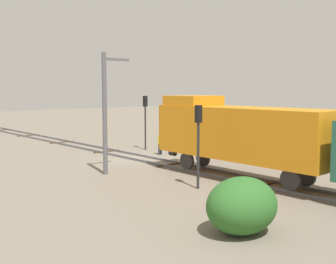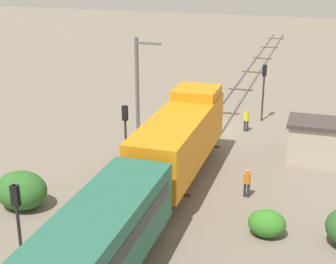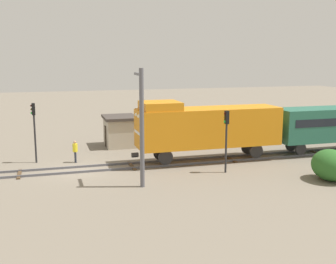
# 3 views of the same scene
# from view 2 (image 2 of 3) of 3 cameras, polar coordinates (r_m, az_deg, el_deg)

# --- Properties ---
(ground_plane) EXTENTS (142.03, 142.03, 0.00)m
(ground_plane) POSITION_cam_2_polar(r_m,az_deg,el_deg) (40.05, 5.23, 0.45)
(ground_plane) COLOR #756B5B
(railway_track) EXTENTS (2.40, 94.68, 0.16)m
(railway_track) POSITION_cam_2_polar(r_m,az_deg,el_deg) (40.02, 5.23, 0.55)
(railway_track) COLOR #595960
(railway_track) RESTS_ON ground
(locomotive) EXTENTS (2.90, 11.60, 4.60)m
(locomotive) POSITION_cam_2_polar(r_m,az_deg,el_deg) (30.14, 1.39, -0.46)
(locomotive) COLOR orange
(locomotive) RESTS_ON railway_track
(traffic_signal_near) EXTENTS (0.32, 0.34, 4.58)m
(traffic_signal_near) POSITION_cam_2_polar(r_m,az_deg,el_deg) (41.38, 10.58, 5.41)
(traffic_signal_near) COLOR #262628
(traffic_signal_near) RESTS_ON ground
(traffic_signal_mid) EXTENTS (0.32, 0.34, 4.36)m
(traffic_signal_mid) POSITION_cam_2_polar(r_m,az_deg,el_deg) (30.97, -4.74, 0.54)
(traffic_signal_mid) COLOR #262628
(traffic_signal_mid) RESTS_ON ground
(traffic_signal_far) EXTENTS (0.32, 0.34, 4.31)m
(traffic_signal_far) POSITION_cam_2_polar(r_m,az_deg,el_deg) (21.95, -16.34, -8.79)
(traffic_signal_far) COLOR #262628
(traffic_signal_far) RESTS_ON ground
(worker_near_track) EXTENTS (0.38, 0.38, 1.70)m
(worker_near_track) POSITION_cam_2_polar(r_m,az_deg,el_deg) (39.31, 8.68, 1.46)
(worker_near_track) COLOR #262B38
(worker_near_track) RESTS_ON ground
(worker_by_signal) EXTENTS (0.38, 0.38, 1.70)m
(worker_by_signal) POSITION_cam_2_polar(r_m,az_deg,el_deg) (28.98, 8.76, -5.36)
(worker_by_signal) COLOR #262B38
(worker_by_signal) RESTS_ON ground
(catenary_mast) EXTENTS (1.94, 0.28, 7.37)m
(catenary_mast) POSITION_cam_2_polar(r_m,az_deg,el_deg) (36.88, -3.34, 5.19)
(catenary_mast) COLOR #595960
(catenary_mast) RESTS_ON ground
(relay_hut) EXTENTS (3.50, 2.90, 2.74)m
(relay_hut) POSITION_cam_2_polar(r_m,az_deg,el_deg) (34.71, 15.90, -0.89)
(relay_hut) COLOR #B2A893
(relay_hut) RESTS_ON ground
(bush_near) EXTENTS (1.84, 1.50, 1.33)m
(bush_near) POSITION_cam_2_polar(r_m,az_deg,el_deg) (25.60, 10.90, -9.92)
(bush_near) COLOR #357926
(bush_near) RESTS_ON ground
(bush_far) EXTENTS (2.84, 2.33, 2.07)m
(bush_far) POSITION_cam_2_polar(r_m,az_deg,el_deg) (28.57, -15.95, -6.23)
(bush_far) COLOR #2C6226
(bush_far) RESTS_ON ground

